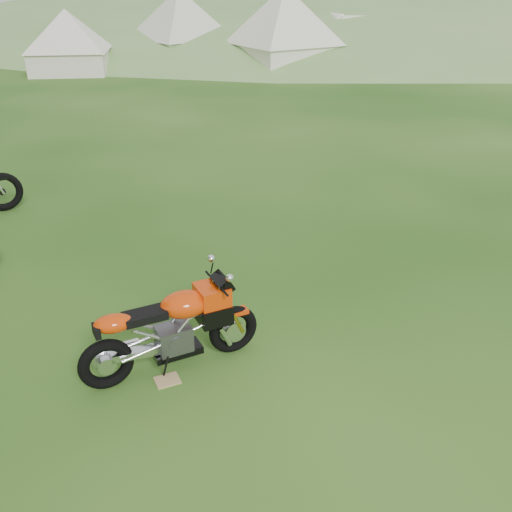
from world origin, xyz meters
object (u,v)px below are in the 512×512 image
object	(u,v)px
plywood_board	(167,380)
tent_right	(284,32)
sport_motorcycle	(171,323)
tent_mid	(181,28)
caravan	(364,36)
tent_left	(68,40)

from	to	relation	value
plywood_board	tent_right	distance (m)	20.43
sport_motorcycle	tent_mid	size ratio (longest dim) A/B	0.53
tent_mid	tent_right	distance (m)	5.16
tent_mid	caravan	xyz separation A→B (m)	(8.49, -1.25, -0.45)
sport_motorcycle	tent_left	distance (m)	20.46
tent_left	tent_right	xyz separation A→B (m)	(8.38, -2.01, 0.24)
tent_mid	caravan	world-z (taller)	tent_mid
caravan	plywood_board	bearing A→B (deg)	-125.34
tent_left	caravan	bearing A→B (deg)	13.60
tent_mid	tent_left	bearing A→B (deg)	178.39
plywood_board	tent_left	distance (m)	20.67
plywood_board	tent_mid	bearing A→B (deg)	78.03
sport_motorcycle	tent_left	bearing A→B (deg)	82.36
tent_right	tent_mid	bearing A→B (deg)	119.78
tent_left	caravan	xyz separation A→B (m)	(13.38, 0.54, -0.25)
tent_mid	sport_motorcycle	bearing A→B (deg)	-123.61
plywood_board	caravan	distance (m)	25.00
caravan	tent_left	bearing A→B (deg)	179.01
tent_right	sport_motorcycle	bearing A→B (deg)	-126.59
tent_left	tent_mid	distance (m)	5.21
tent_left	tent_mid	size ratio (longest dim) A/B	0.86
plywood_board	tent_right	world-z (taller)	tent_right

